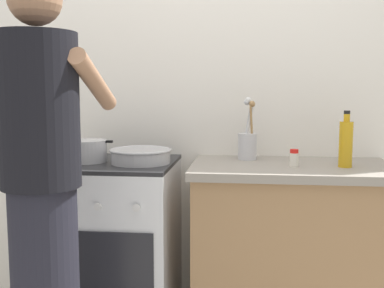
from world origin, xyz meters
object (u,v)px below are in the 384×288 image
object	(u,v)px
utensil_crock	(247,143)
mixing_bowl	(141,155)
pot	(88,151)
person	(43,197)
spice_bottle	(294,158)
stove_range	(118,246)
oil_bottle	(346,143)

from	to	relation	value
utensil_crock	mixing_bowl	bearing A→B (deg)	-160.49
pot	person	distance (m)	0.62
mixing_bowl	utensil_crock	xyz separation A→B (m)	(0.54, 0.19, 0.05)
pot	utensil_crock	size ratio (longest dim) A/B	0.80
person	pot	bearing A→B (deg)	93.04
utensil_crock	spice_bottle	bearing A→B (deg)	-42.53
mixing_bowl	utensil_crock	bearing A→B (deg)	19.51
stove_range	pot	distance (m)	0.53
pot	mixing_bowl	size ratio (longest dim) A/B	0.84
oil_bottle	utensil_crock	bearing A→B (deg)	156.90
spice_bottle	person	bearing A→B (deg)	-149.78
spice_bottle	person	distance (m)	1.17
utensil_crock	oil_bottle	bearing A→B (deg)	-23.10
oil_bottle	mixing_bowl	bearing A→B (deg)	179.52
stove_range	utensil_crock	world-z (taller)	utensil_crock
mixing_bowl	person	distance (m)	0.66
stove_range	person	distance (m)	0.77
pot	person	xyz separation A→B (m)	(0.03, -0.61, -0.10)
stove_range	mixing_bowl	xyz separation A→B (m)	(0.14, -0.04, 0.49)
stove_range	person	bearing A→B (deg)	-99.57
mixing_bowl	pot	bearing A→B (deg)	178.26
oil_bottle	spice_bottle	bearing A→B (deg)	-178.42
mixing_bowl	oil_bottle	world-z (taller)	oil_bottle
pot	mixing_bowl	xyz separation A→B (m)	(0.28, -0.01, -0.02)
mixing_bowl	person	bearing A→B (deg)	-112.36
utensil_crock	spice_bottle	distance (m)	0.31
pot	spice_bottle	distance (m)	1.04
utensil_crock	oil_bottle	size ratio (longest dim) A/B	1.22
pot	oil_bottle	bearing A→B (deg)	-0.75
pot	oil_bottle	distance (m)	1.28
utensil_crock	spice_bottle	size ratio (longest dim) A/B	3.98
mixing_bowl	person	size ratio (longest dim) A/B	0.18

